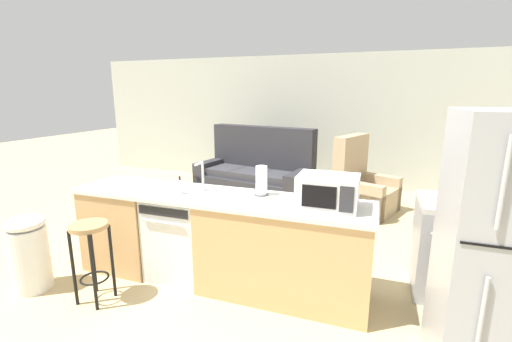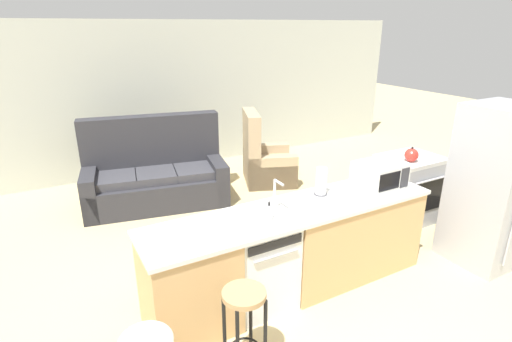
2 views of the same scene
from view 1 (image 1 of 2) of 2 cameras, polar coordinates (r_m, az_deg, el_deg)
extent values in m
plane|color=tan|center=(3.71, -8.50, -17.17)|extent=(24.00, 24.00, 0.00)
cube|color=beige|center=(7.15, 9.56, 8.27)|extent=(10.00, 0.06, 2.60)
cube|color=tan|center=(4.02, -20.58, -8.69)|extent=(0.75, 0.62, 0.86)
cube|color=tan|center=(3.24, 4.59, -13.19)|extent=(1.55, 0.62, 0.86)
cube|color=silver|center=(3.29, -6.70, -4.33)|extent=(2.94, 0.66, 0.04)
cube|color=brown|center=(3.63, -6.34, -17.10)|extent=(2.86, 0.56, 0.08)
cube|color=white|center=(3.64, -12.26, -10.57)|extent=(0.58, 0.58, 0.84)
cube|color=black|center=(3.28, -15.29, -6.62)|extent=(0.52, 0.01, 0.08)
cylinder|color=#B2B2B7|center=(3.30, -15.32, -8.33)|extent=(0.44, 0.02, 0.02)
cube|color=#A8AAB2|center=(3.73, 30.79, -11.46)|extent=(0.76, 0.64, 0.85)
cube|color=black|center=(3.43, 31.88, -12.97)|extent=(0.53, 0.01, 0.43)
cylinder|color=silver|center=(3.32, 32.43, -9.54)|extent=(0.61, 0.03, 0.03)
cube|color=silver|center=(3.59, 31.61, -4.85)|extent=(0.76, 0.64, 0.05)
torus|color=black|center=(3.43, 29.26, -5.00)|extent=(0.16, 0.16, 0.01)
torus|color=black|center=(3.51, 34.79, -5.31)|extent=(0.16, 0.16, 0.01)
torus|color=black|center=(3.67, 28.65, -3.83)|extent=(0.16, 0.16, 0.01)
torus|color=black|center=(3.74, 33.82, -4.15)|extent=(0.16, 0.16, 0.01)
cube|color=#A8AAB2|center=(2.58, 36.45, -11.80)|extent=(0.72, 0.70, 1.76)
cylinder|color=#B2B2B7|center=(2.03, 36.02, -1.66)|extent=(0.02, 0.02, 0.47)
cylinder|color=#B2B2B7|center=(2.37, 33.01, -22.75)|extent=(0.02, 0.02, 0.76)
cube|color=white|center=(2.95, 11.89, -3.33)|extent=(0.50, 0.36, 0.28)
cube|color=black|center=(2.78, 10.43, -4.26)|extent=(0.27, 0.01, 0.18)
cube|color=#2D2D33|center=(2.76, 14.85, -4.63)|extent=(0.11, 0.01, 0.21)
cylinder|color=silver|center=(3.44, -8.77, -3.05)|extent=(0.07, 0.07, 0.03)
cylinder|color=silver|center=(3.40, -8.86, -0.70)|extent=(0.02, 0.02, 0.26)
cylinder|color=silver|center=(3.31, -9.51, 1.22)|extent=(0.02, 0.14, 0.02)
cylinder|color=#4C4C51|center=(3.27, 0.91, -3.91)|extent=(0.14, 0.14, 0.01)
cylinder|color=white|center=(3.23, 0.92, -1.51)|extent=(0.11, 0.11, 0.27)
cylinder|color=silver|center=(3.36, -12.55, -2.61)|extent=(0.06, 0.06, 0.14)
cylinder|color=black|center=(3.34, -12.63, -1.15)|extent=(0.02, 0.02, 0.04)
sphere|color=red|center=(3.40, 29.49, -3.54)|extent=(0.17, 0.17, 0.17)
sphere|color=black|center=(3.38, 29.67, -2.00)|extent=(0.03, 0.03, 0.03)
cone|color=red|center=(3.42, 30.86, -3.36)|extent=(0.08, 0.04, 0.06)
cylinder|color=tan|center=(3.34, -26.12, -8.24)|extent=(0.32, 0.32, 0.04)
cylinder|color=black|center=(3.50, -28.18, -14.15)|extent=(0.03, 0.03, 0.70)
cylinder|color=black|center=(3.34, -25.49, -15.11)|extent=(0.03, 0.03, 0.70)
cylinder|color=black|center=(3.63, -25.52, -12.86)|extent=(0.03, 0.03, 0.70)
cylinder|color=black|center=(3.48, -22.84, -13.69)|extent=(0.03, 0.03, 0.70)
torus|color=black|center=(3.54, -25.30, -15.83)|extent=(0.25, 0.25, 0.02)
cylinder|color=white|center=(3.98, -33.50, -12.12)|extent=(0.34, 0.34, 0.62)
ellipsoid|color=white|center=(3.86, -34.16, -7.22)|extent=(0.35, 0.35, 0.14)
cube|color=#2D2D33|center=(6.07, -0.50, -2.82)|extent=(2.14, 1.27, 0.42)
cube|color=#2D2D33|center=(6.25, 1.07, 1.64)|extent=(2.01, 0.62, 1.27)
cube|color=#2D2D33|center=(6.54, -7.25, -0.86)|extent=(0.37, 0.92, 0.62)
cube|color=#2D2D33|center=(5.64, 7.34, -3.08)|extent=(0.37, 0.92, 0.62)
cube|color=#3B3B41|center=(6.26, -5.05, 0.16)|extent=(0.67, 0.73, 0.12)
cube|color=#3B3B41|center=(5.96, -0.75, -0.43)|extent=(0.67, 0.73, 0.12)
cube|color=#3B3B41|center=(5.70, 3.96, -1.08)|extent=(0.67, 0.73, 0.12)
cube|color=tan|center=(5.72, 17.89, -4.55)|extent=(1.05, 1.08, 0.40)
cube|color=tan|center=(5.73, 15.42, -0.20)|extent=(0.49, 0.86, 1.20)
cube|color=tan|center=(5.39, 16.48, -4.66)|extent=(0.80, 0.44, 0.55)
cube|color=tan|center=(6.01, 19.25, -3.08)|extent=(0.80, 0.44, 0.55)
camera|label=2|loc=(3.45, -72.41, 15.38)|focal=28.00mm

